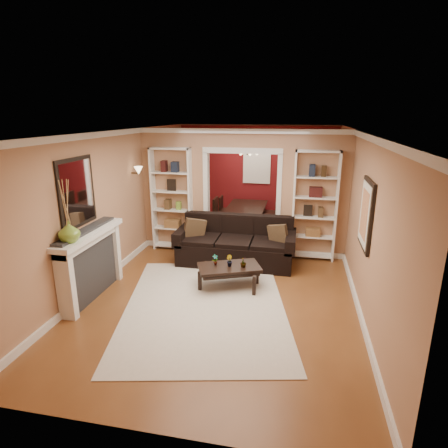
% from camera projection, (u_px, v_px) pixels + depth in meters
% --- Properties ---
extents(floor, '(8.00, 8.00, 0.00)m').
position_uv_depth(floor, '(232.00, 271.00, 7.40)').
color(floor, brown).
rests_on(floor, ground).
extents(ceiling, '(8.00, 8.00, 0.00)m').
position_uv_depth(ceiling, '(233.00, 131.00, 6.63)').
color(ceiling, white).
rests_on(ceiling, ground).
extents(wall_back, '(8.00, 0.00, 8.00)m').
position_uv_depth(wall_back, '(257.00, 173.00, 10.77)').
color(wall_back, tan).
rests_on(wall_back, ground).
extents(wall_front, '(8.00, 0.00, 8.00)m').
position_uv_depth(wall_front, '(151.00, 311.00, 3.26)').
color(wall_front, tan).
rests_on(wall_front, ground).
extents(wall_left, '(0.00, 8.00, 8.00)m').
position_uv_depth(wall_left, '(121.00, 200.00, 7.44)').
color(wall_left, tan).
rests_on(wall_left, ground).
extents(wall_right, '(0.00, 8.00, 8.00)m').
position_uv_depth(wall_right, '(358.00, 211.00, 6.59)').
color(wall_right, tan).
rests_on(wall_right, ground).
extents(partition_wall, '(4.50, 0.15, 2.70)m').
position_uv_depth(partition_wall, '(242.00, 192.00, 8.14)').
color(partition_wall, tan).
rests_on(partition_wall, floor).
extents(red_back_panel, '(4.44, 0.04, 2.64)m').
position_uv_depth(red_back_panel, '(257.00, 174.00, 10.75)').
color(red_back_panel, maroon).
rests_on(red_back_panel, floor).
extents(dining_window, '(0.78, 0.03, 0.98)m').
position_uv_depth(dining_window, '(257.00, 166.00, 10.65)').
color(dining_window, '#8CA5CC').
rests_on(dining_window, wall_back).
extents(area_rug, '(3.22, 4.00, 0.01)m').
position_uv_depth(area_rug, '(205.00, 306.00, 6.07)').
color(area_rug, beige).
rests_on(area_rug, floor).
extents(sofa, '(2.43, 1.05, 0.95)m').
position_uv_depth(sofa, '(236.00, 241.00, 7.69)').
color(sofa, black).
rests_on(sofa, floor).
extents(pillow_left, '(0.44, 0.33, 0.43)m').
position_uv_depth(pillow_left, '(195.00, 230.00, 7.78)').
color(pillow_left, brown).
rests_on(pillow_left, sofa).
extents(pillow_right, '(0.40, 0.25, 0.39)m').
position_uv_depth(pillow_right, '(278.00, 236.00, 7.45)').
color(pillow_right, brown).
rests_on(pillow_right, sofa).
extents(coffee_table, '(1.22, 0.95, 0.41)m').
position_uv_depth(coffee_table, '(229.00, 277.00, 6.67)').
color(coffee_table, black).
rests_on(coffee_table, floor).
extents(plant_left, '(0.12, 0.12, 0.19)m').
position_uv_depth(plant_left, '(215.00, 260.00, 6.63)').
color(plant_left, '#336626').
rests_on(plant_left, coffee_table).
extents(plant_center, '(0.14, 0.14, 0.20)m').
position_uv_depth(plant_center, '(229.00, 261.00, 6.59)').
color(plant_center, '#336626').
rests_on(plant_center, coffee_table).
extents(plant_right, '(0.14, 0.14, 0.18)m').
position_uv_depth(plant_right, '(243.00, 262.00, 6.54)').
color(plant_right, '#336626').
rests_on(plant_right, coffee_table).
extents(bookshelf_left, '(0.90, 0.30, 2.30)m').
position_uv_depth(bookshelf_left, '(172.00, 200.00, 8.33)').
color(bookshelf_left, white).
rests_on(bookshelf_left, floor).
extents(bookshelf_right, '(0.90, 0.30, 2.30)m').
position_uv_depth(bookshelf_right, '(315.00, 206.00, 7.75)').
color(bookshelf_right, white).
rests_on(bookshelf_right, floor).
extents(fireplace, '(0.32, 1.70, 1.16)m').
position_uv_depth(fireplace, '(93.00, 265.00, 6.22)').
color(fireplace, white).
rests_on(fireplace, floor).
extents(vase, '(0.37, 0.37, 0.33)m').
position_uv_depth(vase, '(69.00, 232.00, 5.52)').
color(vase, olive).
rests_on(vase, fireplace).
extents(mirror, '(0.03, 0.95, 1.10)m').
position_uv_depth(mirror, '(77.00, 193.00, 5.90)').
color(mirror, silver).
rests_on(mirror, wall_left).
extents(wall_sconce, '(0.18, 0.18, 0.22)m').
position_uv_depth(wall_sconce, '(136.00, 172.00, 7.80)').
color(wall_sconce, '#FFE0A5').
rests_on(wall_sconce, wall_left).
extents(framed_art, '(0.04, 0.85, 1.05)m').
position_uv_depth(framed_art, '(366.00, 214.00, 5.60)').
color(framed_art, black).
rests_on(framed_art, wall_right).
extents(dining_table, '(1.78, 0.99, 0.63)m').
position_uv_depth(dining_table, '(247.00, 218.00, 9.97)').
color(dining_table, black).
rests_on(dining_table, floor).
extents(dining_chair_nw, '(0.54, 0.54, 0.93)m').
position_uv_depth(dining_chair_nw, '(225.00, 215.00, 9.75)').
color(dining_chair_nw, black).
rests_on(dining_chair_nw, floor).
extents(dining_chair_ne, '(0.52, 0.52, 0.92)m').
position_uv_depth(dining_chair_ne, '(267.00, 217.00, 9.54)').
color(dining_chair_ne, black).
rests_on(dining_chair_ne, floor).
extents(dining_chair_sw, '(0.48, 0.48, 0.83)m').
position_uv_depth(dining_chair_sw, '(229.00, 211.00, 10.33)').
color(dining_chair_sw, black).
rests_on(dining_chair_sw, floor).
extents(dining_chair_se, '(0.51, 0.51, 0.82)m').
position_uv_depth(dining_chair_se, '(269.00, 213.00, 10.12)').
color(dining_chair_se, black).
rests_on(dining_chair_se, floor).
extents(chandelier, '(0.50, 0.50, 0.30)m').
position_uv_depth(chandelier, '(252.00, 154.00, 9.36)').
color(chandelier, '#3F301C').
rests_on(chandelier, ceiling).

